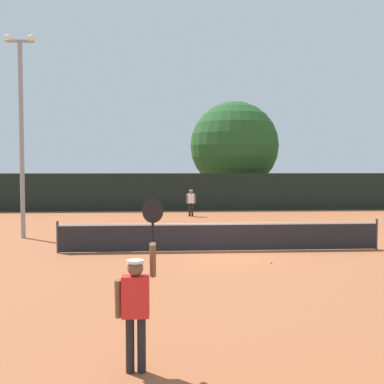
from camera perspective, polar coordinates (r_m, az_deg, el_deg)
The scene contains 9 objects.
ground_plane at distance 16.30m, azimuth 3.47°, elevation -7.13°, with size 120.00×120.00×0.00m, color #9E5633.
tennis_net at distance 16.22m, azimuth 3.48°, elevation -5.34°, with size 11.05×0.08×1.07m.
perimeter_fence at distance 31.30m, azimuth -0.06°, elevation 0.01°, with size 30.36×0.12×2.48m, color black.
player_serving at distance 6.75m, azimuth -6.73°, elevation -12.60°, with size 0.68×0.38×2.42m.
player_receiving at distance 27.60m, azimuth -0.13°, elevation -1.01°, with size 0.57×0.23×1.55m.
tennis_ball at distance 14.43m, azimuth 9.51°, elevation -8.35°, with size 0.07×0.07×0.07m, color #CCE033.
light_pole at distance 20.32m, azimuth -19.91°, elevation 7.83°, with size 1.18×0.28×8.15m.
large_tree at distance 36.29m, azimuth 5.13°, elevation 5.57°, with size 6.71×6.71×7.88m.
parked_car_near at distance 37.32m, azimuth -12.68°, elevation -0.30°, with size 1.93×4.21×1.69m.
Camera 1 is at (-2.04, -15.92, 2.86)m, focal length 44.18 mm.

